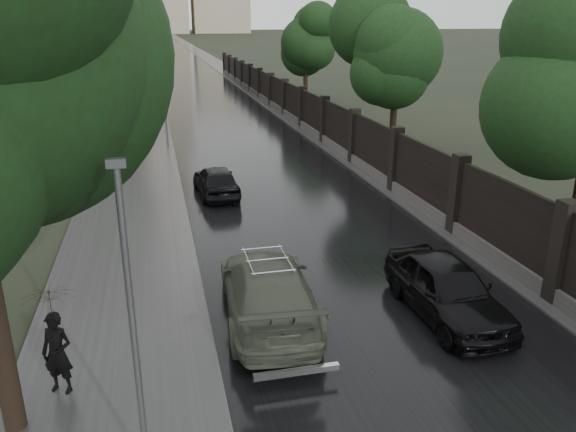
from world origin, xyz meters
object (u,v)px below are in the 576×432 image
(tree_right_b, at_px, (397,57))
(tree_left_far, at_px, (94,47))
(hatchback_left, at_px, (216,181))
(car_right_near, at_px, (447,289))
(lamp_post, at_px, (133,327))
(tree_right_c, at_px, (306,43))
(volga_sedan, at_px, (268,290))
(pedestrian_umbrella, at_px, (51,311))
(traffic_light, at_px, (165,106))

(tree_right_b, bearing_deg, tree_left_far, 152.70)
(hatchback_left, xyz_separation_m, car_right_near, (4.26, -11.04, 0.08))
(lamp_post, bearing_deg, tree_left_far, 95.21)
(tree_left_far, xyz_separation_m, tree_right_c, (15.50, 10.00, -0.29))
(volga_sedan, relative_size, hatchback_left, 1.37)
(pedestrian_umbrella, bearing_deg, tree_left_far, 115.69)
(lamp_post, relative_size, volga_sedan, 1.00)
(traffic_light, height_order, hatchback_left, traffic_light)
(tree_right_b, distance_m, traffic_light, 12.44)
(traffic_light, bearing_deg, tree_right_b, -14.24)
(tree_right_c, relative_size, car_right_near, 1.67)
(tree_right_c, height_order, lamp_post, tree_right_c)
(hatchback_left, bearing_deg, traffic_light, -83.44)
(tree_left_far, bearing_deg, lamp_post, -84.79)
(tree_left_far, bearing_deg, hatchback_left, -69.01)
(car_right_near, bearing_deg, volga_sedan, 166.68)
(tree_left_far, relative_size, car_right_near, 1.76)
(hatchback_left, height_order, car_right_near, car_right_near)
(hatchback_left, bearing_deg, lamp_post, 75.51)
(tree_right_c, relative_size, volga_sedan, 1.38)
(tree_right_b, bearing_deg, traffic_light, 165.76)
(tree_right_b, xyz_separation_m, hatchback_left, (-10.16, -5.91, -4.32))
(traffic_light, xyz_separation_m, volga_sedan, (1.72, -19.07, -1.66))
(hatchback_left, distance_m, car_right_near, 11.83)
(tree_right_c, height_order, traffic_light, tree_right_c)
(tree_right_b, bearing_deg, pedestrian_umbrella, -128.56)
(tree_right_b, bearing_deg, hatchback_left, -149.81)
(traffic_light, bearing_deg, car_right_near, -73.52)
(tree_left_far, xyz_separation_m, pedestrian_umbrella, (1.05, -26.13, -3.40))
(tree_right_c, xyz_separation_m, pedestrian_umbrella, (-14.45, -36.13, -3.10))
(lamp_post, distance_m, volga_sedan, 5.59)
(tree_left_far, distance_m, volga_sedan, 25.09)
(traffic_light, relative_size, volga_sedan, 0.79)
(hatchback_left, height_order, pedestrian_umbrella, pedestrian_umbrella)
(tree_left_far, xyz_separation_m, volga_sedan, (5.42, -24.08, -4.50))
(tree_left_far, relative_size, volga_sedan, 1.45)
(tree_left_far, xyz_separation_m, tree_right_b, (15.50, -8.00, -0.29))
(hatchback_left, xyz_separation_m, pedestrian_umbrella, (-4.29, -12.22, 1.21))
(tree_right_c, xyz_separation_m, traffic_light, (-11.80, -15.01, -2.55))
(volga_sedan, height_order, hatchback_left, volga_sedan)
(tree_left_far, distance_m, pedestrian_umbrella, 26.37)
(tree_left_far, relative_size, hatchback_left, 1.99)
(tree_right_b, relative_size, volga_sedan, 1.38)
(tree_left_far, height_order, car_right_near, tree_left_far)
(tree_left_far, xyz_separation_m, traffic_light, (3.70, -5.01, -2.84))
(tree_right_c, bearing_deg, traffic_light, -128.18)
(tree_right_b, distance_m, lamp_post, 24.33)
(lamp_post, bearing_deg, traffic_light, 87.32)
(tree_left_far, distance_m, car_right_near, 27.12)
(traffic_light, distance_m, volga_sedan, 19.22)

